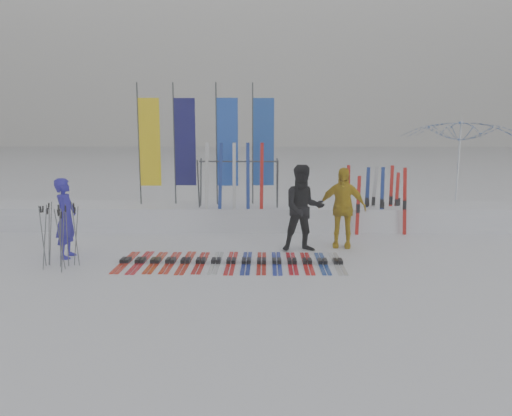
{
  "coord_description": "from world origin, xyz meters",
  "views": [
    {
      "loc": [
        0.41,
        -8.53,
        2.65
      ],
      "look_at": [
        0.2,
        1.6,
        1.0
      ],
      "focal_mm": 35.0,
      "sensor_mm": 36.0,
      "label": 1
    }
  ],
  "objects_px": {
    "tent_canopy": "(459,170)",
    "ski_rack": "(238,177)",
    "ski_row": "(231,261)",
    "person_black": "(303,208)",
    "person_yellow": "(342,208)",
    "person_blue": "(66,218)"
  },
  "relations": [
    {
      "from": "tent_canopy",
      "to": "ski_rack",
      "type": "relative_size",
      "value": 1.61
    },
    {
      "from": "ski_row",
      "to": "ski_rack",
      "type": "distance_m",
      "value": 3.5
    },
    {
      "from": "person_black",
      "to": "person_yellow",
      "type": "height_order",
      "value": "person_black"
    },
    {
      "from": "person_black",
      "to": "tent_canopy",
      "type": "distance_m",
      "value": 5.71
    },
    {
      "from": "person_black",
      "to": "ski_rack",
      "type": "distance_m",
      "value": 2.71
    },
    {
      "from": "person_blue",
      "to": "person_black",
      "type": "relative_size",
      "value": 0.88
    },
    {
      "from": "person_yellow",
      "to": "tent_canopy",
      "type": "relative_size",
      "value": 0.54
    },
    {
      "from": "person_yellow",
      "to": "ski_rack",
      "type": "height_order",
      "value": "ski_rack"
    },
    {
      "from": "tent_canopy",
      "to": "person_black",
      "type": "bearing_deg",
      "value": -143.39
    },
    {
      "from": "person_blue",
      "to": "ski_row",
      "type": "height_order",
      "value": "person_blue"
    },
    {
      "from": "person_blue",
      "to": "ski_row",
      "type": "xyz_separation_m",
      "value": [
        3.39,
        -0.38,
        -0.78
      ]
    },
    {
      "from": "person_black",
      "to": "tent_canopy",
      "type": "relative_size",
      "value": 0.57
    },
    {
      "from": "ski_row",
      "to": "person_yellow",
      "type": "bearing_deg",
      "value": 30.84
    },
    {
      "from": "person_yellow",
      "to": "tent_canopy",
      "type": "distance_m",
      "value": 4.78
    },
    {
      "from": "person_blue",
      "to": "ski_row",
      "type": "bearing_deg",
      "value": -98.02
    },
    {
      "from": "person_blue",
      "to": "person_yellow",
      "type": "relative_size",
      "value": 0.92
    },
    {
      "from": "tent_canopy",
      "to": "ski_rack",
      "type": "distance_m",
      "value": 6.19
    },
    {
      "from": "person_blue",
      "to": "ski_row",
      "type": "relative_size",
      "value": 0.38
    },
    {
      "from": "person_blue",
      "to": "person_yellow",
      "type": "bearing_deg",
      "value": -81.46
    },
    {
      "from": "tent_canopy",
      "to": "ski_row",
      "type": "xyz_separation_m",
      "value": [
        -6.04,
        -4.41,
        -1.44
      ]
    },
    {
      "from": "ski_row",
      "to": "ski_rack",
      "type": "height_order",
      "value": "ski_rack"
    },
    {
      "from": "person_black",
      "to": "person_yellow",
      "type": "distance_m",
      "value": 0.97
    }
  ]
}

